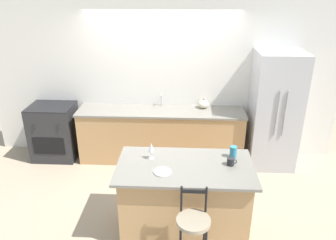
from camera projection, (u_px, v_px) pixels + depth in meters
name	position (u px, v px, depth m)	size (l,w,h in m)	color
ground_plane	(160.00, 168.00, 5.51)	(18.00, 18.00, 0.00)	tan
wall_back	(162.00, 80.00, 5.58)	(6.00, 0.07, 2.70)	silver
back_counter	(161.00, 135.00, 5.66)	(2.80, 0.64, 0.92)	tan
sink_faucet	(162.00, 98.00, 5.60)	(0.02, 0.13, 0.22)	#ADAFB5
kitchen_island	(184.00, 197.00, 4.02)	(1.62, 0.89, 0.92)	tan
refrigerator	(274.00, 111.00, 5.31)	(0.74, 0.71, 1.93)	#BCBCC1
oven_range	(55.00, 132.00, 5.72)	(0.74, 0.63, 0.97)	#28282B
bar_stool_near	(193.00, 229.00, 3.38)	(0.35, 0.35, 1.00)	black
dinner_plate	(162.00, 172.00, 3.71)	(0.20, 0.20, 0.02)	white
wine_glass	(152.00, 148.00, 3.93)	(0.07, 0.07, 0.22)	white
coffee_mug	(231.00, 162.00, 3.84)	(0.12, 0.09, 0.09)	#232326
tumbler_cup	(233.00, 152.00, 4.00)	(0.09, 0.09, 0.14)	teal
pumpkin_decoration	(203.00, 104.00, 5.54)	(0.18, 0.18, 0.16)	beige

